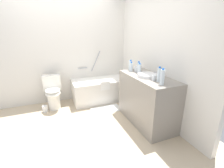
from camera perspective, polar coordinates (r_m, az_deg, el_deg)
ground_plane at (r=3.09m, az=-12.77°, el=-14.49°), size 4.11×4.11×0.00m
wall_back_tiled at (r=3.96m, az=-17.42°, el=11.65°), size 3.51×0.10×2.48m
wall_right_mirror at (r=3.25m, az=15.04°, el=10.52°), size 0.10×2.98×2.48m
bathtub at (r=3.96m, az=-3.64°, el=-1.75°), size 1.42×0.68×1.19m
toilet at (r=3.74m, az=-20.47°, el=-2.79°), size 0.38×0.54×0.74m
vanity_counter at (r=3.02m, az=12.28°, el=-5.51°), size 0.57×1.22×0.90m
sink_basin at (r=2.84m, az=12.69°, el=3.10°), size 0.35×0.35×0.05m
sink_faucet at (r=2.96m, az=16.01°, el=3.54°), size 0.10×0.15×0.07m
water_bottle_0 at (r=3.07m, az=9.53°, el=5.91°), size 0.06×0.06×0.22m
water_bottle_1 at (r=3.24m, az=6.65°, el=6.61°), size 0.07×0.07×0.21m
water_bottle_2 at (r=3.16m, az=6.93°, el=6.12°), size 0.06×0.06×0.19m
water_bottle_3 at (r=2.58m, az=16.59°, el=3.24°), size 0.07×0.07×0.24m
water_bottle_4 at (r=2.44m, az=17.67°, el=2.37°), size 0.06×0.06×0.25m
water_bottle_5 at (r=3.00m, az=9.86°, el=5.42°), size 0.06×0.06×0.20m
drinking_glass_0 at (r=2.64m, az=14.78°, el=2.22°), size 0.07×0.07×0.09m
drinking_glass_1 at (r=3.16m, az=8.67°, el=5.32°), size 0.07×0.07×0.10m
bath_mat at (r=3.57m, az=-2.09°, el=-9.02°), size 0.65×0.34×0.01m
toilet_paper_roll at (r=3.74m, az=-22.91°, el=-8.23°), size 0.11×0.11×0.14m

